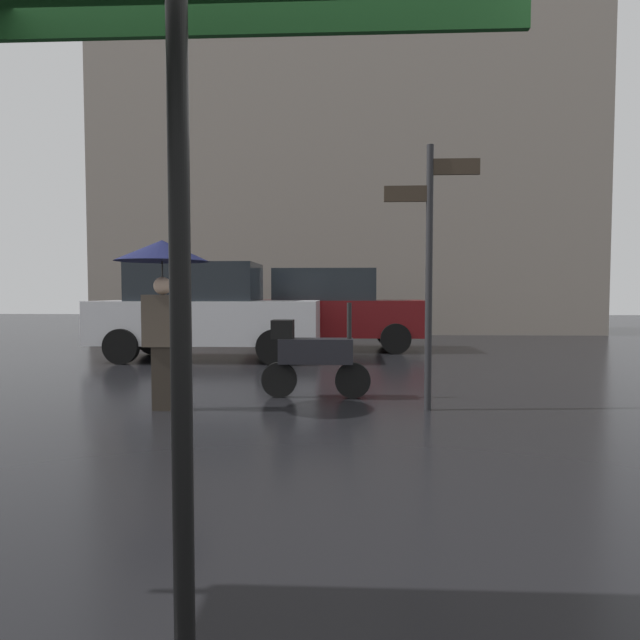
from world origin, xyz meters
name	(u,v)px	position (x,y,z in m)	size (l,w,h in m)	color
ground_plane	(331,553)	(0.00, 0.00, 0.00)	(60.00, 60.00, 0.00)	black
pedestrian_with_umbrella	(163,273)	(-2.03, 3.38, 1.59)	(1.07, 1.07, 1.97)	#2A241E
parked_scooter	(312,355)	(-0.35, 4.19, 0.56)	(1.42, 0.32, 1.23)	black
parked_car_left	(331,309)	(-0.26, 10.11, 0.98)	(4.26, 1.97, 1.91)	#590C0F
parked_car_right	(205,311)	(-2.79, 8.12, 0.99)	(4.49, 1.88, 1.95)	silver
street_signpost	(430,251)	(1.04, 3.51, 1.84)	(1.08, 0.08, 3.04)	black
building_block	(344,146)	(0.00, 16.09, 6.37)	(16.62, 3.09, 12.74)	gray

